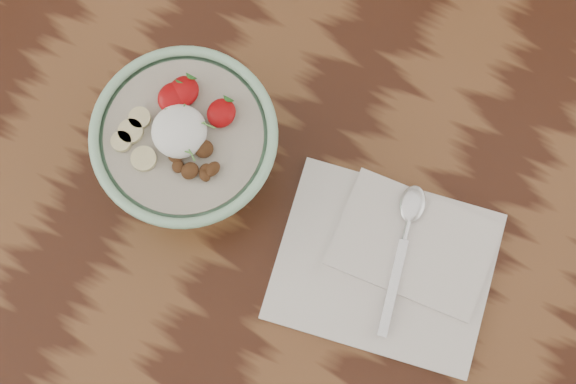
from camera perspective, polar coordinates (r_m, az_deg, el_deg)
name	(u,v)px	position (r cm, az deg, el deg)	size (l,w,h in cm)	color
table	(144,160)	(110.84, -10.20, 2.25)	(160.00, 90.00, 75.00)	#35180D
breakfast_bowl	(188,145)	(93.31, -7.13, 3.32)	(20.99, 20.99, 14.18)	#96CAA2
napkin	(390,262)	(97.26, 7.29, -4.93)	(28.71, 24.83, 1.56)	silver
spoon	(408,225)	(96.87, 8.51, -2.31)	(6.18, 18.57, 0.97)	silver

